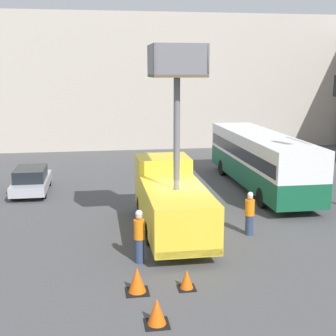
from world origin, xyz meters
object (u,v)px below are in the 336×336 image
object	(u,v)px
utility_truck	(171,196)
traffic_cone_near_truck	(187,280)
parked_car_curbside	(31,180)
city_bus	(260,157)
road_worker_near_truck	(139,236)
traffic_cone_far_side	(157,312)
road_worker_directing	(250,213)
traffic_cone_mid_road	(137,281)

from	to	relation	value
utility_truck	traffic_cone_near_truck	size ratio (longest dim) A/B	12.14
parked_car_curbside	traffic_cone_near_truck	bearing A→B (deg)	-63.76
city_bus	parked_car_curbside	xyz separation A→B (m)	(-12.57, 1.01, -1.09)
road_worker_near_truck	traffic_cone_far_side	xyz separation A→B (m)	(0.06, -4.11, -0.61)
utility_truck	road_worker_near_truck	size ratio (longest dim) A/B	3.92
utility_truck	road_worker_near_truck	bearing A→B (deg)	-118.33
road_worker_directing	traffic_cone_far_side	world-z (taller)	road_worker_directing
traffic_cone_far_side	city_bus	bearing A→B (deg)	60.36
traffic_cone_mid_road	road_worker_near_truck	bearing A→B (deg)	82.68
road_worker_near_truck	traffic_cone_mid_road	bearing A→B (deg)	-5.80
utility_truck	traffic_cone_far_side	size ratio (longest dim) A/B	10.02
road_worker_directing	road_worker_near_truck	bearing A→B (deg)	-156.57
utility_truck	parked_car_curbside	size ratio (longest dim) A/B	1.71
city_bus	traffic_cone_mid_road	xyz separation A→B (m)	(-7.94, -11.46, -1.43)
road_worker_near_truck	traffic_cone_near_truck	size ratio (longest dim) A/B	3.10
utility_truck	traffic_cone_far_side	bearing A→B (deg)	-102.24
traffic_cone_near_truck	traffic_cone_far_side	size ratio (longest dim) A/B	0.83
utility_truck	city_bus	bearing A→B (deg)	46.05
road_worker_directing	parked_car_curbside	size ratio (longest dim) A/B	0.41
traffic_cone_near_truck	traffic_cone_mid_road	size ratio (longest dim) A/B	0.77
city_bus	traffic_cone_mid_road	world-z (taller)	city_bus
city_bus	utility_truck	bearing A→B (deg)	117.22
traffic_cone_near_truck	utility_truck	bearing A→B (deg)	86.09
traffic_cone_near_truck	parked_car_curbside	xyz separation A→B (m)	(-6.14, 12.47, 0.43)
city_bus	traffic_cone_far_side	bearing A→B (deg)	131.53
traffic_cone_mid_road	parked_car_curbside	size ratio (longest dim) A/B	0.18
traffic_cone_mid_road	traffic_cone_far_side	world-z (taller)	traffic_cone_mid_road
traffic_cone_near_truck	traffic_cone_far_side	distance (m)	2.24
utility_truck	traffic_cone_near_truck	distance (m)	5.32
traffic_cone_mid_road	traffic_cone_far_side	size ratio (longest dim) A/B	1.07
road_worker_near_truck	traffic_cone_far_side	world-z (taller)	road_worker_near_truck
traffic_cone_mid_road	city_bus	bearing A→B (deg)	55.26
parked_car_curbside	road_worker_directing	bearing A→B (deg)	-40.37
traffic_cone_near_truck	road_worker_near_truck	bearing A→B (deg)	119.32
traffic_cone_near_truck	traffic_cone_far_side	bearing A→B (deg)	-121.82
city_bus	parked_car_curbside	size ratio (longest dim) A/B	2.64
road_worker_near_truck	traffic_cone_far_side	bearing A→B (deg)	2.38
road_worker_near_truck	traffic_cone_near_truck	world-z (taller)	road_worker_near_truck
traffic_cone_mid_road	traffic_cone_far_side	distance (m)	1.93
road_worker_near_truck	traffic_cone_mid_road	xyz separation A→B (m)	(-0.28, -2.21, -0.58)
road_worker_near_truck	traffic_cone_mid_road	size ratio (longest dim) A/B	2.39
utility_truck	road_worker_directing	world-z (taller)	utility_truck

